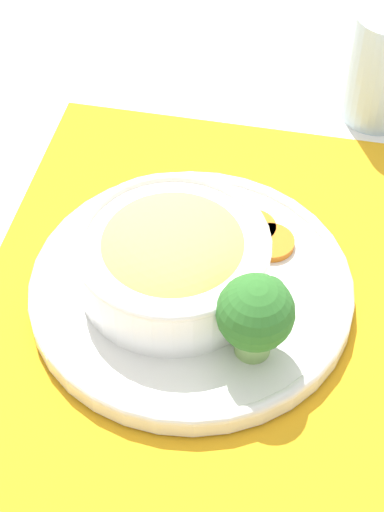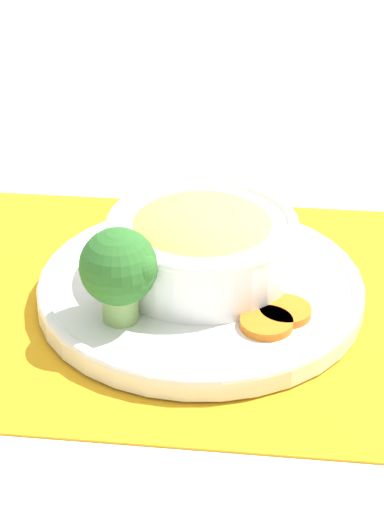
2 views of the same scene
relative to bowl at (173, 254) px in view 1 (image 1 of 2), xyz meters
The scene contains 8 objects.
ground_plane 0.06m from the bowl, 81.18° to the left, with size 4.00×4.00×0.00m, color white.
placemat 0.05m from the bowl, 81.18° to the left, with size 0.49×0.38×0.00m.
plate 0.04m from the bowl, 81.18° to the left, with size 0.29×0.29×0.02m.
bowl is the anchor object (origin of this frame).
broccoli_floret 0.10m from the bowl, 51.64° to the left, with size 0.06×0.06×0.08m.
carrot_slice_near 0.10m from the bowl, 125.61° to the left, with size 0.04×0.04×0.01m.
carrot_slice_middle 0.10m from the bowl, 139.90° to the left, with size 0.04×0.04×0.01m.
water_glass 0.33m from the bowl, 150.30° to the left, with size 0.08×0.08×0.12m.
Camera 1 is at (0.47, 0.09, 0.60)m, focal length 60.00 mm.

